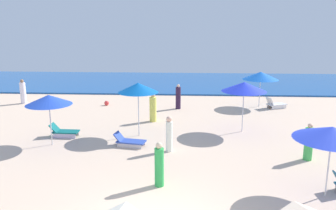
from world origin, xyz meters
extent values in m
cube|color=#184F99|center=(0.00, 24.11, 0.06)|extent=(60.00, 11.78, 0.12)
cylinder|color=silver|center=(-1.49, 8.18, 1.12)|extent=(0.05, 0.05, 2.24)
cone|color=#0958AF|center=(-1.49, 8.18, 2.48)|extent=(2.03, 2.03, 0.48)
cube|color=silver|center=(-1.69, 6.33, 0.10)|extent=(1.17, 0.26, 0.20)
cube|color=silver|center=(-1.59, 6.86, 0.10)|extent=(1.17, 0.26, 0.20)
cube|color=#2F4AAA|center=(-1.64, 6.59, 0.23)|extent=(1.41, 0.86, 0.06)
cube|color=#2F4AAA|center=(-2.24, 6.70, 0.42)|extent=(0.47, 0.66, 0.42)
cylinder|color=silver|center=(-5.40, 6.58, 0.97)|extent=(0.05, 0.05, 1.95)
cone|color=blue|center=(-5.40, 6.58, 2.18)|extent=(2.12, 2.12, 0.46)
cube|color=silver|center=(-5.15, 7.52, 0.12)|extent=(1.15, 0.08, 0.24)
cube|color=silver|center=(-5.14, 8.05, 0.12)|extent=(1.15, 0.08, 0.24)
cube|color=#106260|center=(-5.15, 7.79, 0.27)|extent=(1.29, 0.66, 0.06)
cube|color=#106260|center=(-5.73, 7.80, 0.46)|extent=(0.40, 0.60, 0.42)
cylinder|color=silver|center=(5.85, 14.84, 0.94)|extent=(0.05, 0.05, 1.88)
cone|color=blue|center=(5.85, 14.84, 2.13)|extent=(2.38, 2.38, 0.52)
cube|color=silver|center=(7.06, 14.22, 0.11)|extent=(1.05, 0.44, 0.23)
cube|color=silver|center=(6.86, 14.74, 0.11)|extent=(1.05, 0.44, 0.23)
cube|color=silver|center=(6.96, 14.48, 0.26)|extent=(1.39, 1.06, 0.06)
cube|color=silver|center=(6.43, 14.27, 0.52)|extent=(0.51, 0.69, 0.54)
cylinder|color=silver|center=(3.85, 9.13, 1.08)|extent=(0.05, 0.05, 2.17)
cone|color=#1F33D6|center=(3.85, 9.13, 2.41)|extent=(2.32, 2.32, 0.48)
cylinder|color=silver|center=(5.56, 2.15, 1.00)|extent=(0.05, 0.05, 2.00)
cone|color=blue|center=(5.56, 2.15, 2.21)|extent=(2.43, 2.43, 0.42)
cylinder|color=white|center=(-10.64, 14.89, 0.75)|extent=(0.55, 0.55, 1.50)
sphere|color=#916C4E|center=(-10.64, 14.89, 1.61)|extent=(0.25, 0.25, 0.25)
cylinder|color=#2F1B37|center=(0.35, 13.94, 0.73)|extent=(0.46, 0.46, 1.46)
sphere|color=beige|center=(0.35, 13.94, 1.55)|extent=(0.20, 0.20, 0.20)
cylinder|color=white|center=(0.16, 6.02, 0.69)|extent=(0.41, 0.41, 1.38)
sphere|color=beige|center=(0.16, 6.02, 1.50)|extent=(0.26, 0.26, 0.26)
cylinder|color=green|center=(-0.01, 2.62, 0.70)|extent=(0.44, 0.44, 1.40)
sphere|color=beige|center=(-0.01, 2.62, 1.50)|extent=(0.23, 0.23, 0.23)
cylinder|color=green|center=(6.02, 5.35, 0.69)|extent=(0.50, 0.50, 1.39)
sphere|color=beige|center=(6.02, 5.35, 1.49)|extent=(0.21, 0.21, 0.21)
cylinder|color=#E0DB5A|center=(-1.03, 10.81, 0.72)|extent=(0.45, 0.45, 1.44)
sphere|color=tan|center=(-1.03, 10.81, 1.55)|extent=(0.25, 0.25, 0.25)
sphere|color=#E03838|center=(-4.64, 14.63, 0.16)|extent=(0.32, 0.32, 0.32)
camera|label=1|loc=(0.92, -8.74, 5.65)|focal=37.42mm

